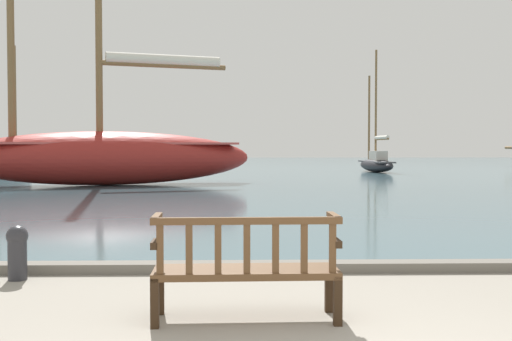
{
  "coord_description": "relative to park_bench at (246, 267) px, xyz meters",
  "views": [
    {
      "loc": [
        -0.64,
        -3.82,
        1.5
      ],
      "look_at": [
        -0.3,
        10.0,
        1.0
      ],
      "focal_mm": 45.0,
      "sensor_mm": 36.0,
      "label": 1
    }
  ],
  "objects": [
    {
      "name": "quay_edge_kerb",
      "position": [
        0.59,
        2.17,
        -0.41
      ],
      "size": [
        40.0,
        0.3,
        0.12
      ],
      "primitive_type": "cube",
      "color": "slate",
      "rests_on": "ground"
    },
    {
      "name": "sailboat_centre_channel",
      "position": [
        -5.04,
        18.69,
        0.81
      ],
      "size": [
        13.28,
        5.93,
        12.93
      ],
      "color": "maroon",
      "rests_on": "harbor_water"
    },
    {
      "name": "mooring_bollard",
      "position": [
        -2.57,
        1.78,
        -0.12
      ],
      "size": [
        0.24,
        0.24,
        0.62
      ],
      "color": "#2D2D33",
      "rests_on": "ground"
    },
    {
      "name": "harbor_water",
      "position": [
        0.59,
        42.32,
        -0.43
      ],
      "size": [
        100.0,
        80.0,
        0.08
      ],
      "primitive_type": "cube",
      "color": "#476670",
      "rests_on": "ground"
    },
    {
      "name": "sailboat_far_starboard",
      "position": [
        7.78,
        31.1,
        0.17
      ],
      "size": [
        1.6,
        5.23,
        7.0
      ],
      "color": "black",
      "rests_on": "harbor_water"
    },
    {
      "name": "park_bench",
      "position": [
        0.0,
        0.0,
        0.0
      ],
      "size": [
        1.61,
        0.56,
        0.92
      ],
      "color": "#322113",
      "rests_on": "ground"
    }
  ]
}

